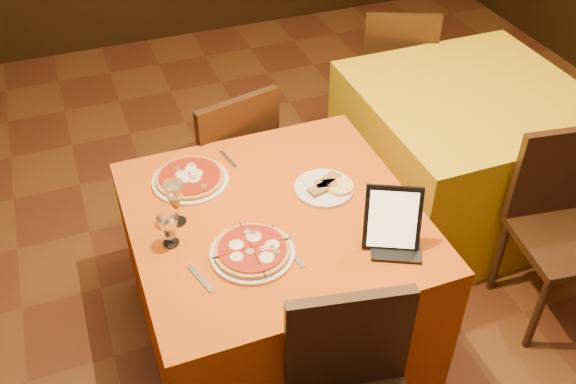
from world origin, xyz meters
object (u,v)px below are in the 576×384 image
object	(u,v)px
main_table	(275,280)
tablet	(393,218)
chair_side_near	(567,240)
chair_side_far	(394,71)
pizza_far	(190,179)
wine_glass	(175,203)
chair_main_far	(222,161)
pizza_near	(252,252)
water_glass	(169,230)
side_table	(463,153)

from	to	relation	value
main_table	tablet	world-z (taller)	tablet
main_table	chair_side_near	xyz separation A→B (m)	(1.25, -0.30, 0.08)
main_table	chair_side_far	world-z (taller)	chair_side_far
pizza_far	tablet	world-z (taller)	tablet
wine_glass	tablet	world-z (taller)	tablet
wine_glass	chair_side_far	bearing A→B (deg)	37.22
chair_main_far	pizza_near	size ratio (longest dim) A/B	2.95
chair_main_far	wine_glass	xyz separation A→B (m)	(-0.36, -0.71, 0.39)
main_table	pizza_far	xyz separation A→B (m)	(-0.26, 0.31, 0.39)
chair_side_near	chair_side_far	distance (m)	1.61
water_glass	pizza_far	bearing A→B (deg)	64.91
chair_side_near	pizza_far	xyz separation A→B (m)	(-1.51, 0.61, 0.31)
chair_side_far	side_table	bearing A→B (deg)	114.17
main_table	chair_main_far	bearing A→B (deg)	90.00
side_table	chair_main_far	distance (m)	1.28
main_table	tablet	xyz separation A→B (m)	(0.34, -0.30, 0.49)
main_table	pizza_far	world-z (taller)	pizza_far
chair_side_near	pizza_far	bearing A→B (deg)	166.18
chair_side_near	chair_side_far	bearing A→B (deg)	98.20
side_table	chair_side_near	world-z (taller)	chair_side_near
wine_glass	water_glass	distance (m)	0.12
side_table	chair_side_near	bearing A→B (deg)	-90.00
chair_side_near	chair_side_far	size ratio (longest dim) A/B	1.00
chair_main_far	water_glass	distance (m)	0.98
pizza_near	chair_side_near	bearing A→B (deg)	-4.84
chair_side_near	wine_glass	bearing A→B (deg)	174.72
water_glass	chair_side_near	bearing A→B (deg)	-9.56
chair_main_far	tablet	bearing A→B (deg)	93.78
chair_side_near	pizza_far	distance (m)	1.65
pizza_near	chair_main_far	bearing A→B (deg)	81.28
pizza_far	wine_glass	distance (m)	0.26
chair_main_far	wine_glass	world-z (taller)	wine_glass
chair_side_far	tablet	size ratio (longest dim) A/B	3.73
wine_glass	tablet	distance (m)	0.80
chair_main_far	chair_side_far	size ratio (longest dim) A/B	1.00
chair_side_far	pizza_far	size ratio (longest dim) A/B	2.90
chair_main_far	water_glass	size ratio (longest dim) A/B	7.00
wine_glass	tablet	xyz separation A→B (m)	(0.70, -0.39, 0.03)
pizza_near	pizza_far	bearing A→B (deg)	102.26
main_table	water_glass	xyz separation A→B (m)	(-0.41, -0.02, 0.44)
pizza_near	wine_glass	bearing A→B (deg)	128.24
water_glass	tablet	xyz separation A→B (m)	(0.75, -0.28, 0.06)
side_table	tablet	xyz separation A→B (m)	(-0.91, -0.81, 0.49)
main_table	chair_side_near	size ratio (longest dim) A/B	1.21
pizza_far	tablet	distance (m)	0.86
side_table	tablet	bearing A→B (deg)	-138.36
main_table	water_glass	distance (m)	0.60
chair_side_near	tablet	size ratio (longest dim) A/B	3.73
chair_main_far	wine_glass	distance (m)	0.88
chair_side_far	tablet	distance (m)	1.89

